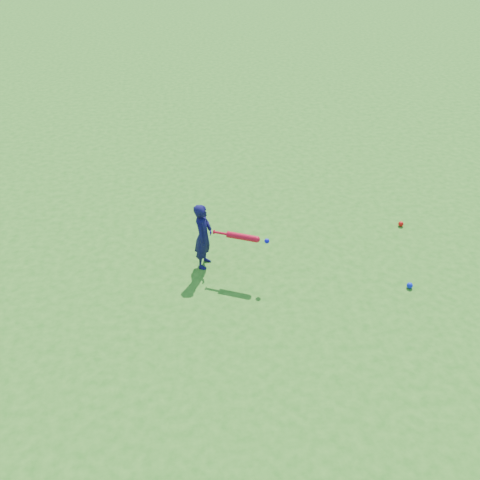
{
  "coord_description": "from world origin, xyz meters",
  "views": [
    {
      "loc": [
        0.06,
        -6.13,
        4.41
      ],
      "look_at": [
        0.66,
        -0.59,
        0.51
      ],
      "focal_mm": 40.0,
      "sensor_mm": 36.0,
      "label": 1
    }
  ],
  "objects_px": {
    "child": "(203,236)",
    "ground_ball_red": "(401,224)",
    "bat_swing": "(244,237)",
    "ground_ball_blue": "(410,285)"
  },
  "relations": [
    {
      "from": "ground_ball_blue",
      "to": "child",
      "type": "bearing_deg",
      "value": 163.37
    },
    {
      "from": "ground_ball_blue",
      "to": "bat_swing",
      "type": "relative_size",
      "value": 0.11
    },
    {
      "from": "bat_swing",
      "to": "child",
      "type": "bearing_deg",
      "value": 175.36
    },
    {
      "from": "ground_ball_red",
      "to": "ground_ball_blue",
      "type": "relative_size",
      "value": 1.01
    },
    {
      "from": "child",
      "to": "ground_ball_red",
      "type": "xyz_separation_m",
      "value": [
        2.97,
        0.63,
        -0.43
      ]
    },
    {
      "from": "child",
      "to": "bat_swing",
      "type": "bearing_deg",
      "value": -96.93
    },
    {
      "from": "child",
      "to": "ground_ball_red",
      "type": "relative_size",
      "value": 11.93
    },
    {
      "from": "child",
      "to": "ground_ball_blue",
      "type": "xyz_separation_m",
      "value": [
        2.57,
        -0.77,
        -0.43
      ]
    },
    {
      "from": "child",
      "to": "bat_swing",
      "type": "relative_size",
      "value": 1.35
    },
    {
      "from": "child",
      "to": "bat_swing",
      "type": "xyz_separation_m",
      "value": [
        0.51,
        -0.27,
        0.13
      ]
    }
  ]
}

